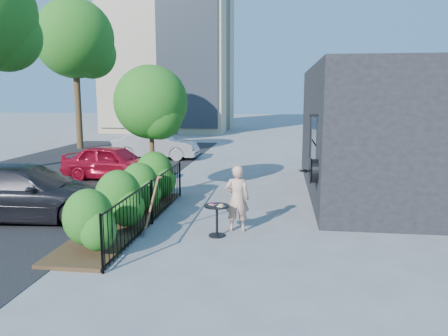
# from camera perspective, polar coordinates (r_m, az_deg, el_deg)

# --- Properties ---
(ground) EXTENTS (120.00, 120.00, 0.00)m
(ground) POSITION_cam_1_polar(r_m,az_deg,el_deg) (10.56, -1.46, -7.65)
(ground) COLOR gray
(ground) RESTS_ON ground
(shop_building) EXTENTS (6.22, 9.00, 4.00)m
(shop_building) POSITION_cam_1_polar(r_m,az_deg,el_deg) (15.03, 22.64, 4.56)
(shop_building) COLOR black
(shop_building) RESTS_ON ground
(fence) EXTENTS (0.05, 6.05, 1.10)m
(fence) POSITION_cam_1_polar(r_m,az_deg,el_deg) (10.73, -9.43, -4.38)
(fence) COLOR black
(fence) RESTS_ON ground
(planting_bed) EXTENTS (1.30, 6.00, 0.08)m
(planting_bed) POSITION_cam_1_polar(r_m,az_deg,el_deg) (11.09, -12.85, -6.83)
(planting_bed) COLOR #382616
(planting_bed) RESTS_ON ground
(shrubs) EXTENTS (1.10, 5.60, 1.24)m
(shrubs) POSITION_cam_1_polar(r_m,az_deg,el_deg) (10.98, -12.30, -3.41)
(shrubs) COLOR #255F15
(shrubs) RESTS_ON ground
(patio_tree) EXTENTS (2.20, 2.20, 3.94)m
(patio_tree) POSITION_cam_1_polar(r_m,az_deg,el_deg) (13.28, -9.31, 7.90)
(patio_tree) COLOR #3F2B19
(patio_tree) RESTS_ON ground
(street) EXTENTS (9.00, 30.00, 0.01)m
(street) POSITION_cam_1_polar(r_m,az_deg,el_deg) (15.85, -25.52, -2.72)
(street) COLOR black
(street) RESTS_ON ground
(street_tree_far) EXTENTS (4.40, 4.40, 8.28)m
(street_tree_far) POSITION_cam_1_polar(r_m,az_deg,el_deg) (26.68, -18.84, 15.12)
(street_tree_far) COLOR #3F2B19
(street_tree_far) RESTS_ON ground
(cafe_table) EXTENTS (0.56, 0.56, 0.75)m
(cafe_table) POSITION_cam_1_polar(r_m,az_deg,el_deg) (9.74, -0.93, -6.14)
(cafe_table) COLOR black
(cafe_table) RESTS_ON ground
(woman) EXTENTS (0.57, 0.38, 1.54)m
(woman) POSITION_cam_1_polar(r_m,az_deg,el_deg) (10.05, 1.73, -3.98)
(woman) COLOR tan
(woman) RESTS_ON ground
(shovel) EXTENTS (0.48, 0.18, 1.41)m
(shovel) POSITION_cam_1_polar(r_m,az_deg,el_deg) (9.81, -9.60, -5.36)
(shovel) COLOR brown
(shovel) RESTS_ON ground
(car_red) EXTENTS (3.98, 2.05, 1.30)m
(car_red) POSITION_cam_1_polar(r_m,az_deg,el_deg) (16.63, -14.26, 0.73)
(car_red) COLOR #A60D24
(car_red) RESTS_ON ground
(car_silver) EXTENTS (4.13, 1.52, 1.35)m
(car_silver) POSITION_cam_1_polar(r_m,az_deg,el_deg) (21.59, -8.89, 2.98)
(car_silver) COLOR #A5A4A9
(car_silver) RESTS_ON ground
(car_darkgrey) EXTENTS (4.96, 2.49, 1.38)m
(car_darkgrey) POSITION_cam_1_polar(r_m,az_deg,el_deg) (12.11, -24.44, -2.89)
(car_darkgrey) COLOR black
(car_darkgrey) RESTS_ON ground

